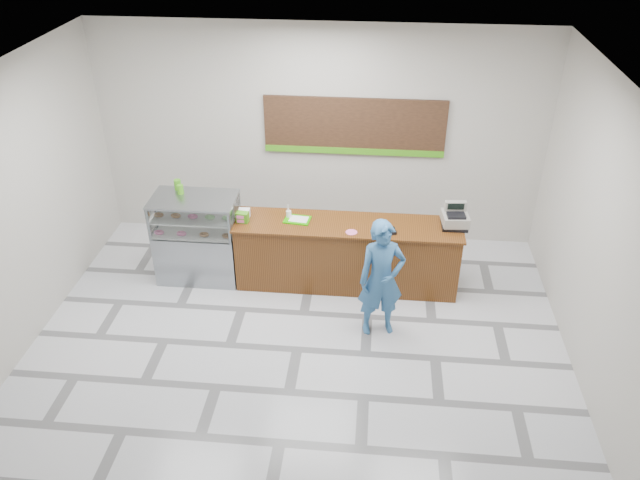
# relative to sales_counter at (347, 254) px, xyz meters

# --- Properties ---
(floor) EXTENTS (7.00, 7.00, 0.00)m
(floor) POSITION_rel_sales_counter_xyz_m (-0.55, -1.55, -0.52)
(floor) COLOR silver
(floor) RESTS_ON ground
(back_wall) EXTENTS (7.00, 0.00, 7.00)m
(back_wall) POSITION_rel_sales_counter_xyz_m (-0.55, 1.45, 1.23)
(back_wall) COLOR #B9B5AA
(back_wall) RESTS_ON floor
(ceiling) EXTENTS (7.00, 7.00, 0.00)m
(ceiling) POSITION_rel_sales_counter_xyz_m (-0.55, -1.55, 2.98)
(ceiling) COLOR silver
(ceiling) RESTS_ON back_wall
(sales_counter) EXTENTS (3.26, 0.76, 1.03)m
(sales_counter) POSITION_rel_sales_counter_xyz_m (0.00, 0.00, 0.00)
(sales_counter) COLOR #633413
(sales_counter) RESTS_ON floor
(display_case) EXTENTS (1.22, 0.72, 1.33)m
(display_case) POSITION_rel_sales_counter_xyz_m (-2.22, -0.00, 0.16)
(display_case) COLOR gray
(display_case) RESTS_ON floor
(menu_board) EXTENTS (2.80, 0.06, 0.90)m
(menu_board) POSITION_rel_sales_counter_xyz_m (-0.00, 1.41, 1.42)
(menu_board) COLOR black
(menu_board) RESTS_ON back_wall
(cash_register) EXTENTS (0.39, 0.41, 0.34)m
(cash_register) POSITION_rel_sales_counter_xyz_m (1.50, 0.09, 0.64)
(cash_register) COLOR black
(cash_register) RESTS_ON sales_counter
(card_terminal) EXTENTS (0.12, 0.18, 0.04)m
(card_terminal) POSITION_rel_sales_counter_xyz_m (0.63, -0.17, 0.53)
(card_terminal) COLOR black
(card_terminal) RESTS_ON sales_counter
(serving_tray) EXTENTS (0.39, 0.31, 0.02)m
(serving_tray) POSITION_rel_sales_counter_xyz_m (-0.73, 0.04, 0.52)
(serving_tray) COLOR #25B100
(serving_tray) RESTS_ON sales_counter
(napkin_box) EXTENTS (0.15, 0.15, 0.13)m
(napkin_box) POSITION_rel_sales_counter_xyz_m (-1.50, 0.03, 0.58)
(napkin_box) COLOR white
(napkin_box) RESTS_ON sales_counter
(straw_cup) EXTENTS (0.08, 0.08, 0.11)m
(straw_cup) POSITION_rel_sales_counter_xyz_m (-0.86, 0.10, 0.57)
(straw_cup) COLOR silver
(straw_cup) RESTS_ON sales_counter
(promo_box) EXTENTS (0.18, 0.13, 0.15)m
(promo_box) POSITION_rel_sales_counter_xyz_m (-1.50, -0.08, 0.59)
(promo_box) COLOR #439917
(promo_box) RESTS_ON sales_counter
(donut_decal) EXTENTS (0.16, 0.16, 0.00)m
(donut_decal) POSITION_rel_sales_counter_xyz_m (0.06, -0.23, 0.52)
(donut_decal) COLOR pink
(donut_decal) RESTS_ON sales_counter
(green_cup_left) EXTENTS (0.10, 0.10, 0.15)m
(green_cup_left) POSITION_rel_sales_counter_xyz_m (-2.51, 0.25, 0.89)
(green_cup_left) COLOR #439917
(green_cup_left) RESTS_ON display_case
(green_cup_right) EXTENTS (0.09, 0.09, 0.14)m
(green_cup_right) POSITION_rel_sales_counter_xyz_m (-2.43, 0.13, 0.88)
(green_cup_right) COLOR #439917
(green_cup_right) RESTS_ON display_case
(customer) EXTENTS (0.69, 0.54, 1.67)m
(customer) POSITION_rel_sales_counter_xyz_m (0.50, -1.03, 0.32)
(customer) COLOR #306497
(customer) RESTS_ON floor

